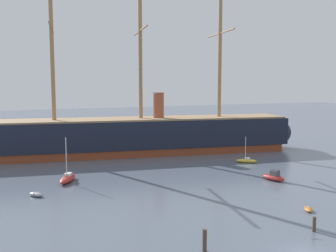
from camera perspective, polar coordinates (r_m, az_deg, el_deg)
name	(u,v)px	position (r m, az deg, el deg)	size (l,w,h in m)	color
tall_ship	(141,135)	(82.41, -4.02, -1.33)	(76.85, 21.20, 37.17)	brown
dinghy_foreground_right	(308,209)	(49.79, 20.01, -11.48)	(1.68, 2.05, 0.45)	orange
dinghy_mid_left	(36,194)	(55.41, -18.95, -9.54)	(2.22, 2.51, 0.56)	gray
motorboat_mid_right	(273,177)	(62.81, 15.34, -7.25)	(2.65, 4.21, 1.64)	#B22D28
sailboat_alongside_bow	(68,178)	(61.59, -14.64, -7.49)	(3.95, 5.48, 6.97)	#B22D28
sailboat_alongside_stern	(246,161)	(75.02, 11.51, -5.03)	(3.77, 3.28, 5.03)	gold
dinghy_far_right	(251,144)	(96.97, 12.22, -2.57)	(0.95, 1.87, 0.43)	#236670
sailboat_distant_centre	(116,144)	(94.07, -7.72, -2.62)	(2.85, 4.03, 5.12)	silver
mooring_piling_nearest	(205,240)	(36.50, 5.44, -16.48)	(0.40, 0.40, 2.06)	#4C3D2D
mooring_piling_left_pair	(314,224)	(43.41, 20.81, -13.42)	(0.37, 0.37, 1.56)	#4C3D2D
seagull_in_flight	(155,93)	(52.54, -1.97, 4.86)	(0.95, 0.61, 0.13)	silver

